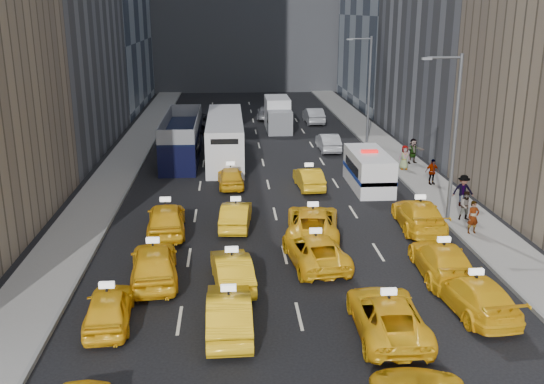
{
  "coord_description": "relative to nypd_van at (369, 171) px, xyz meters",
  "views": [
    {
      "loc": [
        -2.49,
        -18.44,
        11.16
      ],
      "look_at": [
        -0.34,
        11.68,
        2.0
      ],
      "focal_mm": 40.0,
      "sensor_mm": 36.0,
      "label": 1
    }
  ],
  "objects": [
    {
      "name": "taxi_4",
      "position": [
        -13.47,
        -16.98,
        -0.44
      ],
      "size": [
        1.92,
        4.14,
        1.37
      ],
      "primitive_type": "imported",
      "rotation": [
        0.0,
        0.0,
        3.22
      ],
      "color": "yellow",
      "rests_on": "ground"
    },
    {
      "name": "pedestrian_4",
      "position": [
        3.47,
        3.87,
        -0.12
      ],
      "size": [
        0.85,
        0.48,
        1.72
      ],
      "primitive_type": "imported",
      "rotation": [
        0.0,
        0.0,
        0.02
      ],
      "color": "gray",
      "rests_on": "sidewalk_east"
    },
    {
      "name": "misc_car_0",
      "position": [
        -0.88,
        10.76,
        -0.42
      ],
      "size": [
        1.55,
        4.35,
        1.43
      ],
      "primitive_type": "imported",
      "rotation": [
        0.0,
        0.0,
        3.15
      ],
      "color": "#B7BAC0",
      "rests_on": "ground"
    },
    {
      "name": "misc_car_4",
      "position": [
        -0.38,
        23.27,
        -0.35
      ],
      "size": [
        1.81,
        4.79,
        1.56
      ],
      "primitive_type": "imported",
      "rotation": [
        0.0,
        0.0,
        3.18
      ],
      "color": "#94969B",
      "rests_on": "ground"
    },
    {
      "name": "taxi_12",
      "position": [
        -12.27,
        -7.56,
        -0.32
      ],
      "size": [
        2.24,
        4.88,
        1.62
      ],
      "primitive_type": "imported",
      "rotation": [
        0.0,
        0.0,
        3.21
      ],
      "color": "yellow",
      "rests_on": "ground"
    },
    {
      "name": "taxi_13",
      "position": [
        -8.68,
        -6.92,
        -0.45
      ],
      "size": [
        1.85,
        4.28,
        1.37
      ],
      "primitive_type": "imported",
      "rotation": [
        0.0,
        0.0,
        3.04
      ],
      "color": "yellow",
      "rests_on": "ground"
    },
    {
      "name": "sidewalk_west",
      "position": [
        -16.94,
        6.14,
        -1.05
      ],
      "size": [
        3.0,
        90.0,
        0.15
      ],
      "primitive_type": "cube",
      "color": "gray",
      "rests_on": "ground"
    },
    {
      "name": "streetlight_far",
      "position": [
        2.74,
        13.14,
        3.79
      ],
      "size": [
        2.15,
        0.22,
        9.0
      ],
      "color": "#595B60",
      "rests_on": "ground"
    },
    {
      "name": "taxi_8",
      "position": [
        -12.23,
        -13.33,
        -0.31
      ],
      "size": [
        2.45,
        5.01,
        1.65
      ],
      "primitive_type": "imported",
      "rotation": [
        0.0,
        0.0,
        3.25
      ],
      "color": "yellow",
      "rests_on": "ground"
    },
    {
      "name": "taxi_14",
      "position": [
        -4.82,
        -8.68,
        -0.35
      ],
      "size": [
        3.31,
        5.89,
        1.55
      ],
      "primitive_type": "imported",
      "rotation": [
        0.0,
        0.0,
        3.01
      ],
      "color": "yellow",
      "rests_on": "ground"
    },
    {
      "name": "curb_west",
      "position": [
        -15.49,
        6.14,
        -1.04
      ],
      "size": [
        0.15,
        90.0,
        0.18
      ],
      "primitive_type": "cube",
      "color": "slate",
      "rests_on": "ground"
    },
    {
      "name": "taxi_11",
      "position": [
        0.16,
        -13.67,
        -0.4
      ],
      "size": [
        2.33,
        5.16,
        1.47
      ],
      "primitive_type": "imported",
      "rotation": [
        0.0,
        0.0,
        3.09
      ],
      "color": "yellow",
      "rests_on": "ground"
    },
    {
      "name": "misc_car_1",
      "position": [
        -11.94,
        20.29,
        -0.31
      ],
      "size": [
        3.52,
        6.24,
        1.65
      ],
      "primitive_type": "imported",
      "rotation": [
        0.0,
        0.0,
        3.0
      ],
      "color": "black",
      "rests_on": "ground"
    },
    {
      "name": "taxi_10",
      "position": [
        -5.16,
        -12.03,
        -0.43
      ],
      "size": [
        2.89,
        5.27,
        1.4
      ],
      "primitive_type": "imported",
      "rotation": [
        0.0,
        0.0,
        3.26
      ],
      "color": "yellow",
      "rests_on": "ground"
    },
    {
      "name": "sidewalk_east",
      "position": [
        4.06,
        6.14,
        -1.05
      ],
      "size": [
        3.0,
        90.0,
        0.15
      ],
      "primitive_type": "cube",
      "color": "gray",
      "rests_on": "ground"
    },
    {
      "name": "taxi_6",
      "position": [
        -3.45,
        -18.29,
        -0.43
      ],
      "size": [
        2.45,
        5.11,
        1.4
      ],
      "primitive_type": "imported",
      "rotation": [
        0.0,
        0.0,
        3.12
      ],
      "color": "yellow",
      "rests_on": "ground"
    },
    {
      "name": "taxi_16",
      "position": [
        -8.91,
        0.75,
        -0.45
      ],
      "size": [
        1.8,
        4.05,
        1.36
      ],
      "primitive_type": "imported",
      "rotation": [
        0.0,
        0.0,
        3.19
      ],
      "color": "yellow",
      "rests_on": "ground"
    },
    {
      "name": "misc_car_2",
      "position": [
        -5.0,
        26.1,
        -0.45
      ],
      "size": [
        2.3,
        4.81,
        1.35
      ],
      "primitive_type": "imported",
      "rotation": [
        0.0,
        0.0,
        3.05
      ],
      "color": "slate",
      "rests_on": "ground"
    },
    {
      "name": "taxi_15",
      "position": [
        0.95,
        -7.79,
        -0.36
      ],
      "size": [
        2.5,
        5.41,
        1.53
      ],
      "primitive_type": "imported",
      "rotation": [
        0.0,
        0.0,
        3.07
      ],
      "color": "yellow",
      "rests_on": "ground"
    },
    {
      "name": "pedestrian_1",
      "position": [
        3.78,
        -7.08,
        -0.17
      ],
      "size": [
        0.8,
        0.45,
        1.62
      ],
      "primitive_type": "imported",
      "rotation": [
        0.0,
        0.0,
        -0.03
      ],
      "color": "gray",
      "rests_on": "sidewalk_east"
    },
    {
      "name": "taxi_9",
      "position": [
        -8.94,
        -13.98,
        -0.43
      ],
      "size": [
        1.97,
        4.39,
        1.4
      ],
      "primitive_type": "imported",
      "rotation": [
        0.0,
        0.0,
        3.26
      ],
      "color": "yellow",
      "rests_on": "ground"
    },
    {
      "name": "pedestrian_3",
      "position": [
        4.19,
        -0.06,
        -0.14
      ],
      "size": [
        1.06,
        0.64,
        1.68
      ],
      "primitive_type": "imported",
      "rotation": [
        0.0,
        0.0,
        0.21
      ],
      "color": "gray",
      "rests_on": "sidewalk_east"
    },
    {
      "name": "taxi_5",
      "position": [
        -9.08,
        -17.77,
        -0.38
      ],
      "size": [
        1.64,
        4.54,
        1.49
      ],
      "primitive_type": "imported",
      "rotation": [
        0.0,
        0.0,
        3.16
      ],
      "color": "yellow",
      "rests_on": "ground"
    },
    {
      "name": "ground",
      "position": [
        -6.44,
        -18.86,
        -1.13
      ],
      "size": [
        160.0,
        160.0,
        0.0
      ],
      "primitive_type": "plane",
      "color": "black",
      "rests_on": "ground"
    },
    {
      "name": "city_bus",
      "position": [
        -9.27,
        8.59,
        0.49
      ],
      "size": [
        3.83,
        12.86,
        3.27
      ],
      "rotation": [
        0.0,
        0.0,
        0.1
      ],
      "color": "white",
      "rests_on": "ground"
    },
    {
      "name": "pedestrian_5",
      "position": [
        4.6,
        5.56,
        -0.05
      ],
      "size": [
        1.79,
        0.95,
        1.86
      ],
      "primitive_type": "imported",
      "rotation": [
        0.0,
        0.0,
        0.28
      ],
      "color": "gray",
      "rests_on": "sidewalk_east"
    },
    {
      "name": "misc_car_3",
      "position": [
        -9.62,
        25.43,
        -0.42
      ],
      "size": [
        1.73,
        4.19,
        1.42
      ],
      "primitive_type": "imported",
      "rotation": [
        0.0,
        0.0,
        3.13
      ],
      "color": "black",
      "rests_on": "ground"
    },
    {
      "name": "nypd_van",
      "position": [
        0.0,
        0.0,
        0.0
      ],
      "size": [
        2.93,
        6.04,
        2.49
      ],
      "rotation": [
        0.0,
        0.0,
        0.12
      ],
      "color": "white",
      "rests_on": "ground"
    },
    {
      "name": "pedestrian_0",
      "position": [
        3.35,
        -9.05,
        -0.12
      ],
      "size": [
        0.68,
        0.49,
        1.71
      ],
      "primitive_type": "imported",
      "rotation": [
        0.0,
        0.0,
        0.14
      ],
      "color": "gray",
      "rests_on": "sidewalk_east"
    },
    {
      "name": "taxi_7",
      "position": [
        0.28,
        -16.9,
        -0.42
      ],
      "size": [
        2.41,
        5.04,
        1.42
      ],
      "primitive_type": "imported",
      "rotation": [
        0.0,
        0.0,
        3.23
      ],
      "color": "yellow",
      "rests_on": "ground"
    },
    {
      "name": "streetlight_near",
      "position": [
        2.74,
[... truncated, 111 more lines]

